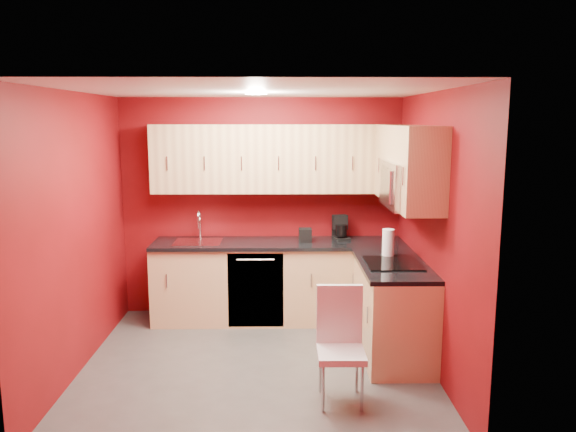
{
  "coord_description": "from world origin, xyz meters",
  "views": [
    {
      "loc": [
        0.22,
        -4.92,
        2.25
      ],
      "look_at": [
        0.29,
        0.55,
        1.31
      ],
      "focal_mm": 35.0,
      "sensor_mm": 36.0,
      "label": 1
    }
  ],
  "objects_px": {
    "microwave": "(408,185)",
    "napkin_holder": "(305,235)",
    "sink": "(198,239)",
    "dining_chair": "(341,347)",
    "coffee_maker": "(341,228)",
    "paper_towel": "(388,243)"
  },
  "relations": [
    {
      "from": "microwave",
      "to": "napkin_holder",
      "type": "distance_m",
      "value": 1.49
    },
    {
      "from": "coffee_maker",
      "to": "dining_chair",
      "type": "relative_size",
      "value": 0.29
    },
    {
      "from": "sink",
      "to": "coffee_maker",
      "type": "bearing_deg",
      "value": 3.21
    },
    {
      "from": "sink",
      "to": "dining_chair",
      "type": "relative_size",
      "value": 0.56
    },
    {
      "from": "microwave",
      "to": "napkin_holder",
      "type": "height_order",
      "value": "microwave"
    },
    {
      "from": "sink",
      "to": "dining_chair",
      "type": "distance_m",
      "value": 2.42
    },
    {
      "from": "microwave",
      "to": "napkin_holder",
      "type": "relative_size",
      "value": 5.0
    },
    {
      "from": "napkin_holder",
      "to": "dining_chair",
      "type": "height_order",
      "value": "napkin_holder"
    },
    {
      "from": "napkin_holder",
      "to": "paper_towel",
      "type": "distance_m",
      "value": 1.05
    },
    {
      "from": "microwave",
      "to": "paper_towel",
      "type": "distance_m",
      "value": 0.68
    },
    {
      "from": "sink",
      "to": "coffee_maker",
      "type": "xyz_separation_m",
      "value": [
        1.61,
        0.09,
        0.1
      ]
    },
    {
      "from": "microwave",
      "to": "sink",
      "type": "distance_m",
      "value": 2.43
    },
    {
      "from": "microwave",
      "to": "dining_chair",
      "type": "xyz_separation_m",
      "value": [
        -0.69,
        -0.91,
        -1.2
      ]
    },
    {
      "from": "microwave",
      "to": "paper_towel",
      "type": "relative_size",
      "value": 2.76
    },
    {
      "from": "microwave",
      "to": "sink",
      "type": "relative_size",
      "value": 1.46
    },
    {
      "from": "sink",
      "to": "napkin_holder",
      "type": "distance_m",
      "value": 1.19
    },
    {
      "from": "sink",
      "to": "napkin_holder",
      "type": "relative_size",
      "value": 3.42
    },
    {
      "from": "microwave",
      "to": "coffee_maker",
      "type": "bearing_deg",
      "value": 113.94
    },
    {
      "from": "microwave",
      "to": "napkin_holder",
      "type": "bearing_deg",
      "value": 132.82
    },
    {
      "from": "coffee_maker",
      "to": "paper_towel",
      "type": "bearing_deg",
      "value": -78.29
    },
    {
      "from": "coffee_maker",
      "to": "paper_towel",
      "type": "height_order",
      "value": "paper_towel"
    },
    {
      "from": "microwave",
      "to": "paper_towel",
      "type": "bearing_deg",
      "value": 110.83
    }
  ]
}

